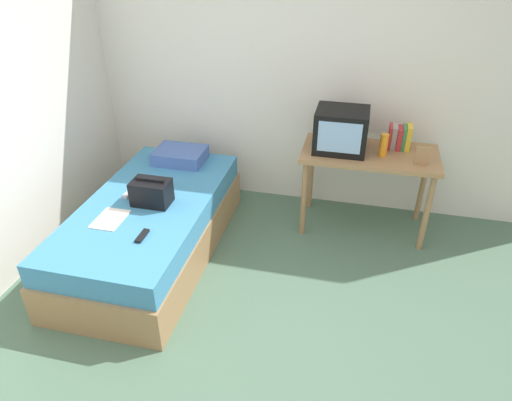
{
  "coord_description": "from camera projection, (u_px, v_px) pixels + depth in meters",
  "views": [
    {
      "loc": [
        0.57,
        -2.16,
        2.45
      ],
      "look_at": [
        -0.17,
        0.94,
        0.52
      ],
      "focal_mm": 32.12,
      "sensor_mm": 36.0,
      "label": 1
    }
  ],
  "objects": [
    {
      "name": "water_bottle",
      "position": [
        384.0,
        145.0,
        3.82
      ],
      "size": [
        0.07,
        0.07,
        0.2
      ],
      "primitive_type": "cylinder",
      "color": "orange",
      "rests_on": "desk"
    },
    {
      "name": "remote_silver",
      "position": [
        128.0,
        194.0,
        3.8
      ],
      "size": [
        0.04,
        0.14,
        0.02
      ],
      "primitive_type": "cube",
      "color": "#B7B7BC",
      "rests_on": "bed"
    },
    {
      "name": "handbag",
      "position": [
        151.0,
        192.0,
        3.63
      ],
      "size": [
        0.3,
        0.2,
        0.22
      ],
      "color": "black",
      "rests_on": "bed"
    },
    {
      "name": "bed",
      "position": [
        152.0,
        227.0,
        3.86
      ],
      "size": [
        1.0,
        2.0,
        0.52
      ],
      "color": "#9E754C",
      "rests_on": "ground"
    },
    {
      "name": "remote_dark",
      "position": [
        142.0,
        236.0,
        3.28
      ],
      "size": [
        0.04,
        0.16,
        0.02
      ],
      "primitive_type": "cube",
      "color": "black",
      "rests_on": "bed"
    },
    {
      "name": "wall_back",
      "position": [
        301.0,
        71.0,
        4.17
      ],
      "size": [
        5.2,
        0.1,
        2.6
      ],
      "primitive_type": "cube",
      "color": "silver",
      "rests_on": "ground"
    },
    {
      "name": "picture_frame",
      "position": [
        422.0,
        156.0,
        3.7
      ],
      "size": [
        0.11,
        0.02,
        0.16
      ],
      "primitive_type": "cube",
      "color": "#9E754C",
      "rests_on": "desk"
    },
    {
      "name": "desk",
      "position": [
        369.0,
        162.0,
        3.99
      ],
      "size": [
        1.16,
        0.6,
        0.77
      ],
      "color": "#9E754C",
      "rests_on": "ground"
    },
    {
      "name": "ground_plane",
      "position": [
        249.0,
        335.0,
        3.18
      ],
      "size": [
        8.0,
        8.0,
        0.0
      ],
      "primitive_type": "plane",
      "color": "#4C6B56"
    },
    {
      "name": "magazine",
      "position": [
        110.0,
        219.0,
        3.48
      ],
      "size": [
        0.21,
        0.29,
        0.01
      ],
      "primitive_type": "cube",
      "color": "white",
      "rests_on": "bed"
    },
    {
      "name": "book_row",
      "position": [
        400.0,
        137.0,
        3.95
      ],
      "size": [
        0.19,
        0.16,
        0.22
      ],
      "color": "#B72D33",
      "rests_on": "desk"
    },
    {
      "name": "tv",
      "position": [
        341.0,
        130.0,
        3.89
      ],
      "size": [
        0.44,
        0.39,
        0.36
      ],
      "color": "black",
      "rests_on": "desk"
    },
    {
      "name": "pillow",
      "position": [
        180.0,
        155.0,
        4.31
      ],
      "size": [
        0.46,
        0.35,
        0.12
      ],
      "primitive_type": "cube",
      "color": "#4766AD",
      "rests_on": "bed"
    }
  ]
}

